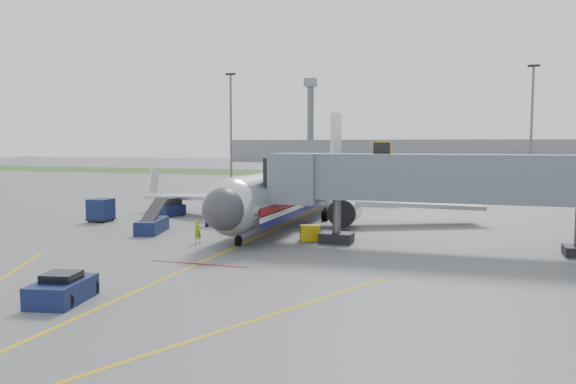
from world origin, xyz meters
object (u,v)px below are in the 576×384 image
(airliner, at_px, (296,190))
(pushback_tug, at_px, (62,290))
(baggage_tug, at_px, (172,208))
(belt_loader, at_px, (152,225))
(ramp_worker, at_px, (198,232))

(airliner, distance_m, pushback_tug, 28.03)
(airliner, relative_size, baggage_tug, 13.05)
(baggage_tug, distance_m, belt_loader, 9.57)
(airliner, relative_size, belt_loader, 6.98)
(pushback_tug, bearing_deg, ramp_worker, 93.70)
(belt_loader, height_order, ramp_worker, belt_loader)
(airliner, distance_m, baggage_tug, 12.00)
(baggage_tug, height_order, ramp_worker, baggage_tug)
(airliner, height_order, pushback_tug, airliner)
(airliner, bearing_deg, ramp_worker, -102.79)
(ramp_worker, bearing_deg, pushback_tug, -143.05)
(baggage_tug, height_order, belt_loader, belt_loader)
(airliner, bearing_deg, belt_loader, -129.73)
(ramp_worker, bearing_deg, baggage_tug, 69.35)
(airliner, bearing_deg, baggage_tug, -174.31)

